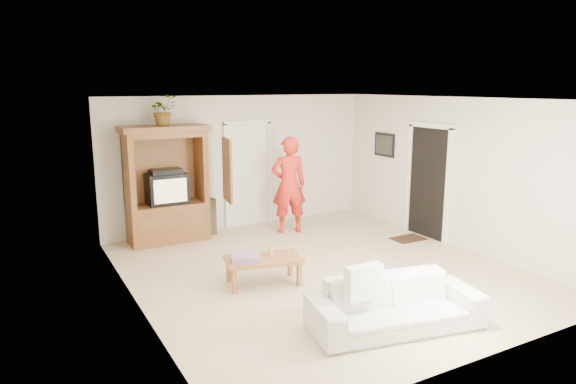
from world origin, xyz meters
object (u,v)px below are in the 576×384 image
(armoire, at_px, (168,192))
(coffee_table, at_px, (263,261))
(man, at_px, (289,185))
(sofa, at_px, (395,304))

(armoire, xyz_separation_m, coffee_table, (0.57, -2.72, -0.56))
(man, bearing_deg, sofa, 93.35)
(armoire, bearing_deg, man, -14.39)
(armoire, xyz_separation_m, sofa, (1.31, -4.68, -0.61))
(man, relative_size, coffee_table, 1.60)
(sofa, xyz_separation_m, coffee_table, (-0.74, 1.97, 0.05))
(armoire, distance_m, man, 2.25)
(coffee_table, bearing_deg, sofa, -56.94)
(man, height_order, coffee_table, man)
(armoire, relative_size, sofa, 1.04)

